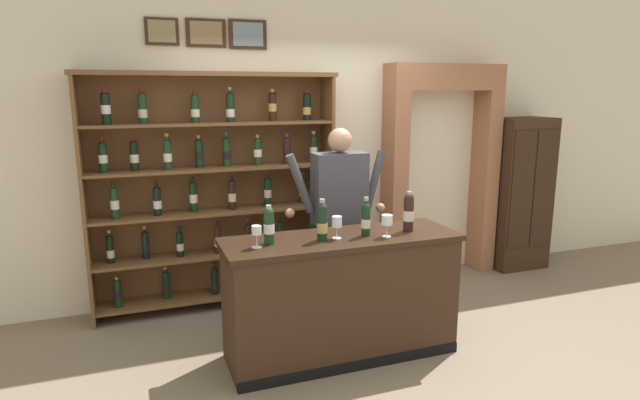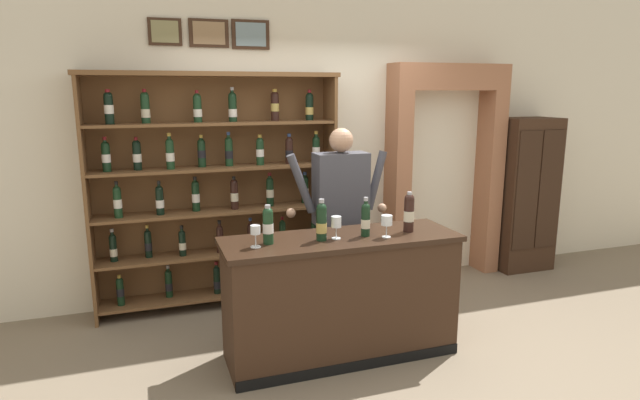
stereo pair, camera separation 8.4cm
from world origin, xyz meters
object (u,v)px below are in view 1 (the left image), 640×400
(tasting_counter, at_px, (341,296))
(wine_glass_spare, at_px, (387,221))
(side_cabinet, at_px, (519,193))
(wine_shelf, at_px, (214,184))
(tasting_bottle_riserva, at_px, (322,221))
(tasting_bottle_super_tuscan, at_px, (269,225))
(shopkeeper, at_px, (339,203))
(wine_glass_center, at_px, (257,232))
(tasting_bottle_vin_santo, at_px, (409,212))
(tasting_bottle_prosecco, at_px, (366,218))
(wine_glass_left, at_px, (337,223))

(tasting_counter, relative_size, wine_glass_spare, 10.62)
(tasting_counter, bearing_deg, side_cabinet, 25.02)
(wine_shelf, relative_size, side_cabinet, 1.33)
(side_cabinet, distance_m, tasting_bottle_riserva, 3.17)
(wine_shelf, relative_size, tasting_bottle_super_tuscan, 8.06)
(tasting_counter, xyz_separation_m, shopkeeper, (0.23, 0.61, 0.59))
(tasting_bottle_riserva, bearing_deg, wine_glass_spare, -9.56)
(wine_glass_center, bearing_deg, wine_glass_spare, -3.88)
(tasting_bottle_vin_santo, bearing_deg, wine_glass_spare, -158.17)
(tasting_bottle_riserva, bearing_deg, shopkeeper, 58.50)
(side_cabinet, bearing_deg, tasting_bottle_vin_santo, -149.17)
(shopkeeper, xyz_separation_m, tasting_bottle_prosecco, (-0.05, -0.65, 0.02))
(side_cabinet, distance_m, wine_glass_spare, 2.78)
(tasting_bottle_vin_santo, bearing_deg, wine_glass_left, -179.30)
(side_cabinet, distance_m, tasting_bottle_super_tuscan, 3.51)
(side_cabinet, height_order, tasting_bottle_prosecco, side_cabinet)
(wine_shelf, bearing_deg, wine_glass_spare, -54.09)
(wine_shelf, bearing_deg, shopkeeper, -36.54)
(side_cabinet, relative_size, shopkeeper, 1.01)
(side_cabinet, bearing_deg, tasting_bottle_super_tuscan, -158.82)
(wine_glass_center, bearing_deg, wine_glass_left, 1.91)
(wine_shelf, relative_size, wine_glass_left, 13.53)
(shopkeeper, bearing_deg, tasting_bottle_super_tuscan, -142.08)
(wine_glass_spare, bearing_deg, wine_shelf, 125.91)
(tasting_counter, height_order, tasting_bottle_super_tuscan, tasting_bottle_super_tuscan)
(tasting_bottle_riserva, height_order, tasting_bottle_prosecco, tasting_bottle_riserva)
(side_cabinet, bearing_deg, tasting_counter, -154.98)
(wine_glass_spare, bearing_deg, tasting_counter, 158.89)
(side_cabinet, relative_size, wine_glass_left, 10.19)
(shopkeeper, relative_size, wine_glass_left, 10.14)
(wine_shelf, height_order, wine_glass_center, wine_shelf)
(wine_shelf, relative_size, wine_glass_center, 14.47)
(shopkeeper, bearing_deg, tasting_bottle_prosecco, -94.34)
(wine_glass_left, xyz_separation_m, wine_glass_center, (-0.61, -0.02, -0.00))
(tasting_counter, relative_size, wine_glass_center, 11.36)
(shopkeeper, bearing_deg, wine_glass_spare, -83.48)
(tasting_bottle_riserva, height_order, tasting_bottle_vin_santo, tasting_bottle_vin_santo)
(tasting_bottle_super_tuscan, bearing_deg, wine_glass_spare, -7.87)
(tasting_bottle_super_tuscan, distance_m, tasting_bottle_vin_santo, 1.10)
(tasting_bottle_super_tuscan, xyz_separation_m, tasting_bottle_vin_santo, (1.10, -0.03, 0.01))
(tasting_counter, relative_size, tasting_bottle_prosecco, 6.04)
(tasting_bottle_super_tuscan, bearing_deg, tasting_bottle_vin_santo, -1.38)
(shopkeeper, bearing_deg, side_cabinet, 14.77)
(tasting_bottle_riserva, height_order, wine_glass_center, tasting_bottle_riserva)
(wine_shelf, xyz_separation_m, side_cabinet, (3.45, -0.06, -0.31))
(wine_shelf, distance_m, side_cabinet, 3.46)
(tasting_bottle_super_tuscan, distance_m, wine_glass_left, 0.50)
(side_cabinet, distance_m, tasting_bottle_vin_santo, 2.53)
(tasting_bottle_vin_santo, bearing_deg, tasting_counter, 177.15)
(wine_shelf, bearing_deg, wine_glass_center, -86.91)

